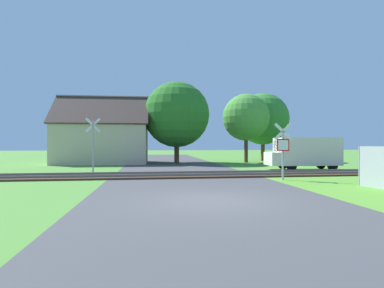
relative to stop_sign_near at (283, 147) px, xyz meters
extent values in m
plane|color=#4C8433|center=(-4.62, -4.95, -1.63)|extent=(160.00, 160.00, 0.00)
cube|color=#424244|center=(-4.62, -2.95, -1.63)|extent=(8.15, 80.00, 0.01)
cube|color=#422D1E|center=(-4.62, 2.40, -1.58)|extent=(60.00, 2.60, 0.10)
cube|color=slate|center=(-4.62, 3.12, -1.47)|extent=(60.00, 0.08, 0.12)
cube|color=slate|center=(-4.62, 1.68, -1.47)|extent=(60.00, 0.08, 0.12)
cylinder|color=#9E9EA5|center=(0.01, 0.03, -0.35)|extent=(0.10, 0.10, 2.57)
cube|color=red|center=(-0.01, -0.03, 0.12)|extent=(0.60, 0.14, 0.60)
cube|color=white|center=(-0.01, -0.05, 0.12)|extent=(0.49, 0.10, 0.49)
cube|color=white|center=(-0.01, -0.03, 0.79)|extent=(0.87, 0.19, 0.88)
cube|color=white|center=(-0.01, -0.03, 0.79)|extent=(0.87, 0.19, 0.88)
cylinder|color=#9E9EA5|center=(-9.91, 4.03, -0.05)|extent=(0.09, 0.09, 3.17)
cube|color=white|center=(-9.93, 4.08, 1.29)|extent=(0.85, 0.28, 0.88)
cube|color=white|center=(-9.93, 4.08, 1.29)|extent=(0.85, 0.28, 0.88)
cube|color=#C6B293|center=(-10.98, 14.90, 0.20)|extent=(8.24, 6.01, 3.66)
cube|color=#473833|center=(-11.01, 13.44, 3.29)|extent=(8.59, 3.50, 2.89)
cube|color=#473833|center=(-10.95, 16.36, 3.29)|extent=(8.59, 3.50, 2.89)
cube|color=brown|center=(-8.75, 14.85, 3.62)|extent=(0.51, 0.51, 1.10)
cylinder|color=#513823|center=(-4.08, 14.53, -0.49)|extent=(0.47, 0.47, 2.28)
sphere|color=#286B23|center=(-4.08, 14.53, 3.01)|extent=(6.29, 6.29, 6.29)
cylinder|color=#513823|center=(2.67, 14.01, -0.28)|extent=(0.36, 0.36, 2.70)
sphere|color=#478E38|center=(2.67, 14.01, 2.78)|extent=(4.57, 4.57, 4.57)
cylinder|color=#513823|center=(5.45, 16.77, -0.42)|extent=(0.41, 0.41, 2.43)
sphere|color=#337A2D|center=(5.45, 16.77, 2.88)|extent=(5.56, 5.56, 5.56)
cube|color=silver|center=(4.26, 5.41, -0.34)|extent=(4.30, 2.14, 1.90)
cube|color=silver|center=(1.81, 5.55, -0.84)|extent=(0.80, 1.84, 0.90)
cube|color=#19232D|center=(2.18, 5.53, -0.01)|extent=(0.13, 1.61, 0.85)
cube|color=navy|center=(4.31, 6.36, -0.67)|extent=(3.77, 0.23, 0.16)
cylinder|color=black|center=(2.88, 6.27, -1.29)|extent=(0.69, 0.22, 0.68)
cylinder|color=black|center=(2.79, 4.72, -1.29)|extent=(0.69, 0.22, 0.68)
cylinder|color=black|center=(5.73, 6.11, -1.29)|extent=(0.69, 0.22, 0.68)
cylinder|color=black|center=(5.64, 4.55, -1.29)|extent=(0.69, 0.22, 0.68)
cylinder|color=#9E9EA5|center=(2.35, -2.41, -0.78)|extent=(0.06, 0.06, 1.70)
camera|label=1|loc=(-6.54, -14.17, 0.15)|focal=28.00mm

